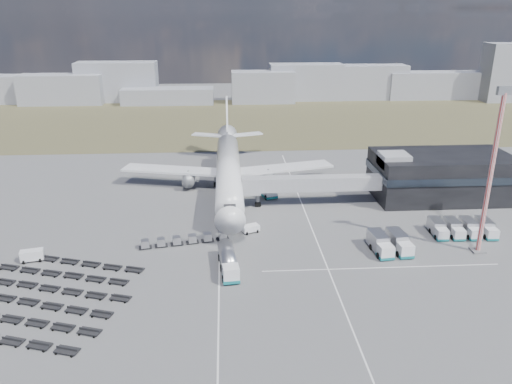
{
  "coord_description": "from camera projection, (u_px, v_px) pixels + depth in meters",
  "views": [
    {
      "loc": [
        -0.43,
        -80.01,
        40.62
      ],
      "look_at": [
        5.68,
        18.82,
        4.0
      ],
      "focal_mm": 35.0,
      "sensor_mm": 36.0,
      "label": 1
    }
  ],
  "objects": [
    {
      "name": "floodlight_mast",
      "position": [
        491.0,
        174.0,
        83.48
      ],
      "size": [
        2.74,
        2.24,
        29.03
      ],
      "rotation": [
        0.0,
        0.0,
        0.1
      ],
      "color": "red",
      "rests_on": "ground"
    },
    {
      "name": "fuel_tanker",
      "position": [
        228.0,
        261.0,
        81.73
      ],
      "size": [
        3.63,
        10.65,
        3.38
      ],
      "rotation": [
        0.0,
        0.0,
        0.1
      ],
      "color": "silver",
      "rests_on": "ground"
    },
    {
      "name": "ground",
      "position": [
        231.0,
        250.0,
        89.01
      ],
      "size": [
        420.0,
        420.0,
        0.0
      ],
      "primitive_type": "plane",
      "color": "#565659",
      "rests_on": "ground"
    },
    {
      "name": "service_trucks_near",
      "position": [
        390.0,
        243.0,
        88.02
      ],
      "size": [
        6.74,
        7.84,
        2.95
      ],
      "rotation": [
        0.0,
        0.0,
        0.09
      ],
      "color": "silver",
      "rests_on": "ground"
    },
    {
      "name": "grass_strip",
      "position": [
        227.0,
        120.0,
        191.98
      ],
      "size": [
        420.0,
        90.0,
        0.01
      ],
      "primitive_type": "cube",
      "color": "#47462B",
      "rests_on": "ground"
    },
    {
      "name": "lane_markings",
      "position": [
        283.0,
        241.0,
        92.38
      ],
      "size": [
        47.12,
        110.0,
        0.01
      ],
      "color": "silver",
      "rests_on": "ground"
    },
    {
      "name": "skyline",
      "position": [
        231.0,
        83.0,
        226.23
      ],
      "size": [
        320.69,
        24.39,
        25.87
      ],
      "color": "gray",
      "rests_on": "ground"
    },
    {
      "name": "terminal",
      "position": [
        441.0,
        175.0,
        112.39
      ],
      "size": [
        30.4,
        16.4,
        11.0
      ],
      "color": "black",
      "rests_on": "ground"
    },
    {
      "name": "uld_row",
      "position": [
        185.0,
        240.0,
        90.92
      ],
      "size": [
        16.39,
        4.56,
        1.49
      ],
      "rotation": [
        0.0,
        0.0,
        0.19
      ],
      "color": "black",
      "rests_on": "ground"
    },
    {
      "name": "catering_truck",
      "position": [
        266.0,
        189.0,
        114.52
      ],
      "size": [
        4.92,
        7.42,
        3.16
      ],
      "rotation": [
        0.0,
        0.0,
        0.33
      ],
      "color": "silver",
      "rests_on": "ground"
    },
    {
      "name": "baggage_dollies",
      "position": [
        36.0,
        296.0,
        74.28
      ],
      "size": [
        31.54,
        29.27,
        0.72
      ],
      "rotation": [
        0.0,
        0.0,
        -0.31
      ],
      "color": "black",
      "rests_on": "ground"
    },
    {
      "name": "pushback_tug",
      "position": [
        250.0,
        229.0,
        95.83
      ],
      "size": [
        3.69,
        2.93,
        1.46
      ],
      "primitive_type": "cube",
      "rotation": [
        0.0,
        0.0,
        0.4
      ],
      "color": "silver",
      "rests_on": "ground"
    },
    {
      "name": "service_trucks_far",
      "position": [
        462.0,
        228.0,
        94.5
      ],
      "size": [
        11.73,
        6.8,
        2.55
      ],
      "rotation": [
        0.0,
        0.0,
        -0.04
      ],
      "color": "silver",
      "rests_on": "ground"
    },
    {
      "name": "utility_van",
      "position": [
        32.0,
        256.0,
        84.81
      ],
      "size": [
        3.99,
        2.47,
        2.03
      ],
      "primitive_type": "cube",
      "rotation": [
        0.0,
        0.0,
        0.23
      ],
      "color": "silver",
      "rests_on": "ground"
    },
    {
      "name": "jet_bridge",
      "position": [
        303.0,
        184.0,
        107.3
      ],
      "size": [
        30.3,
        3.8,
        7.05
      ],
      "color": "#939399",
      "rests_on": "ground"
    },
    {
      "name": "airliner",
      "position": [
        228.0,
        167.0,
        117.48
      ],
      "size": [
        51.59,
        64.53,
        17.62
      ],
      "color": "silver",
      "rests_on": "ground"
    }
  ]
}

